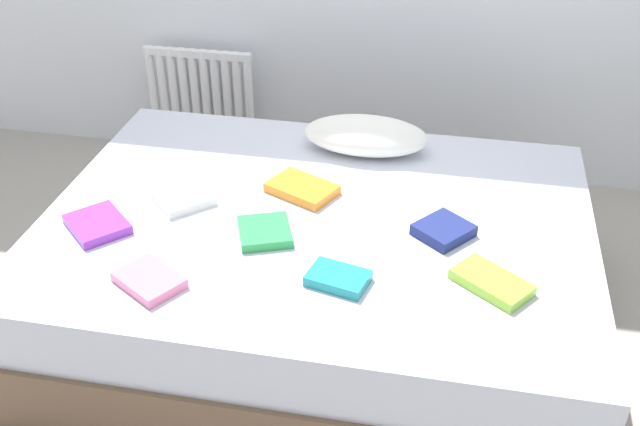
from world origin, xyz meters
The scene contains 12 objects.
ground_plane centered at (0.00, 0.00, 0.00)m, with size 8.00×8.00×0.00m, color #9E998E.
bed centered at (0.00, 0.00, 0.25)m, with size 2.00×1.50×0.50m.
radiator centered at (-0.86, 1.20, 0.38)m, with size 0.57×0.04×0.48m.
pillow centered at (0.10, 0.52, 0.57)m, with size 0.51×0.27×0.14m, color white.
textbook_navy centered at (0.45, -0.04, 0.52)m, with size 0.17×0.16×0.04m, color navy.
textbook_green centered at (-0.15, -0.16, 0.52)m, with size 0.18×0.19×0.03m, color green.
textbook_white centered at (-0.51, 0.00, 0.52)m, with size 0.19×0.19×0.03m, color white.
textbook_orange centered at (-0.09, 0.14, 0.52)m, with size 0.25×0.16×0.04m, color orange.
textbook_pink centered at (-0.44, -0.49, 0.52)m, with size 0.21×0.15×0.03m, color pink.
textbook_teal centered at (0.14, -0.37, 0.52)m, with size 0.19×0.13×0.04m, color teal.
textbook_lime centered at (0.62, -0.29, 0.52)m, with size 0.24×0.14×0.03m, color #8CC638.
textbook_purple centered at (-0.74, -0.23, 0.52)m, with size 0.21×0.18×0.03m, color purple.
Camera 1 is at (0.45, -2.22, 1.99)m, focal length 42.20 mm.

